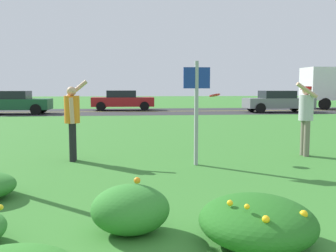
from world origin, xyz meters
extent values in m
plane|color=#387A2D|center=(0.00, 12.55, 0.00)|extent=(120.00, 120.00, 0.00)
cube|color=#2D2D30|center=(0.00, 25.10, 0.00)|extent=(120.00, 7.57, 0.01)
cube|color=yellow|center=(0.00, 25.10, 0.01)|extent=(120.00, 0.16, 0.00)
ellipsoid|color=#337F2D|center=(-0.66, 3.03, 0.28)|extent=(0.89, 0.77, 0.56)
sphere|color=orange|center=(-0.76, 3.11, 0.34)|extent=(0.06, 0.06, 0.06)
sphere|color=orange|center=(-0.54, 3.11, 0.48)|extent=(0.07, 0.07, 0.07)
sphere|color=orange|center=(-0.71, 3.17, 0.40)|extent=(0.06, 0.06, 0.06)
sphere|color=orange|center=(-0.58, 3.38, 0.52)|extent=(0.08, 0.08, 0.08)
sphere|color=orange|center=(-0.56, 3.15, 0.33)|extent=(0.08, 0.08, 0.08)
ellipsoid|color=#23661E|center=(0.65, 2.57, 0.25)|extent=(1.22, 1.28, 0.51)
sphere|color=yellow|center=(0.32, 2.43, 0.50)|extent=(0.06, 0.06, 0.06)
sphere|color=yellow|center=(0.55, 2.98, 0.38)|extent=(0.06, 0.06, 0.06)
sphere|color=yellow|center=(0.41, 2.16, 0.33)|extent=(0.06, 0.06, 0.06)
sphere|color=yellow|center=(0.61, 2.29, 0.36)|extent=(0.06, 0.06, 0.06)
sphere|color=yellow|center=(0.44, 2.25, 0.52)|extent=(0.05, 0.05, 0.05)
sphere|color=yellow|center=(1.01, 2.25, 0.42)|extent=(0.08, 0.08, 0.08)
sphere|color=yellow|center=(0.57, 2.10, 0.45)|extent=(0.07, 0.07, 0.07)
sphere|color=yellow|center=(-2.00, 2.83, 0.41)|extent=(0.06, 0.06, 0.06)
cube|color=#93969B|center=(0.77, 6.72, 1.10)|extent=(0.07, 0.10, 2.20)
cube|color=navy|center=(0.77, 6.69, 1.85)|extent=(0.56, 0.03, 0.44)
cylinder|color=orange|center=(-1.91, 7.46, 1.16)|extent=(0.34, 0.34, 0.61)
sphere|color=tan|center=(-1.91, 7.46, 1.57)|extent=(0.21, 0.21, 0.21)
cylinder|color=black|center=(-1.91, 7.54, 0.43)|extent=(0.14, 0.14, 0.86)
cylinder|color=black|center=(-1.91, 7.37, 0.43)|extent=(0.14, 0.14, 0.86)
cylinder|color=tan|center=(-1.83, 7.66, 1.61)|extent=(0.50, 0.09, 0.43)
cylinder|color=tan|center=(-1.89, 7.26, 1.15)|extent=(0.11, 0.09, 0.58)
cylinder|color=#B2B2B7|center=(3.59, 7.50, 1.17)|extent=(0.34, 0.34, 0.61)
sphere|color=tan|center=(3.59, 7.50, 1.58)|extent=(0.21, 0.21, 0.21)
cylinder|color=#726B5B|center=(3.59, 7.41, 0.43)|extent=(0.14, 0.14, 0.86)
cylinder|color=#726B5B|center=(3.59, 7.58, 0.43)|extent=(0.14, 0.14, 0.86)
cylinder|color=tan|center=(3.49, 7.30, 1.59)|extent=(0.54, 0.09, 0.38)
cylinder|color=tan|center=(3.57, 7.70, 1.15)|extent=(0.11, 0.09, 0.58)
cylinder|color=red|center=(3.59, 7.50, 1.64)|extent=(0.22, 0.22, 0.07)
cylinder|color=red|center=(3.50, 7.50, 1.61)|extent=(0.14, 0.14, 0.02)
cylinder|color=red|center=(1.36, 7.56, 1.48)|extent=(0.26, 0.25, 0.10)
torus|color=red|center=(1.36, 7.56, 1.47)|extent=(0.26, 0.25, 0.10)
cube|color=#194C2D|center=(-7.77, 23.40, 0.62)|extent=(4.50, 1.82, 0.66)
cube|color=black|center=(-7.87, 23.40, 1.19)|extent=(2.10, 1.64, 0.52)
cylinder|color=black|center=(-6.22, 24.29, 0.33)|extent=(0.66, 0.22, 0.66)
cylinder|color=black|center=(-6.22, 22.51, 0.33)|extent=(0.66, 0.22, 0.66)
cube|color=maroon|center=(-0.99, 26.80, 0.62)|extent=(4.50, 1.82, 0.66)
cube|color=black|center=(-1.09, 26.80, 1.19)|extent=(2.10, 1.64, 0.52)
cylinder|color=black|center=(0.56, 27.69, 0.33)|extent=(0.66, 0.22, 0.66)
cylinder|color=black|center=(0.56, 25.91, 0.33)|extent=(0.66, 0.22, 0.66)
cylinder|color=black|center=(-2.54, 27.69, 0.33)|extent=(0.66, 0.22, 0.66)
cylinder|color=black|center=(-2.54, 25.91, 0.33)|extent=(0.66, 0.22, 0.66)
cube|color=slate|center=(9.47, 23.40, 0.62)|extent=(4.50, 1.82, 0.66)
cube|color=black|center=(9.37, 23.40, 1.19)|extent=(2.10, 1.64, 0.52)
cylinder|color=black|center=(11.02, 24.29, 0.33)|extent=(0.66, 0.22, 0.66)
cylinder|color=black|center=(11.02, 22.51, 0.33)|extent=(0.66, 0.22, 0.66)
cylinder|color=black|center=(7.92, 24.29, 0.33)|extent=(0.66, 0.22, 0.66)
cylinder|color=black|center=(7.92, 22.51, 0.33)|extent=(0.66, 0.22, 0.66)
cube|color=silver|center=(15.34, 26.80, 1.95)|extent=(4.60, 2.30, 2.50)
cylinder|color=black|center=(14.05, 27.90, 0.44)|extent=(0.88, 0.26, 0.88)
cylinder|color=black|center=(14.05, 25.70, 0.44)|extent=(0.88, 0.26, 0.88)
camera|label=1|loc=(-0.69, -1.14, 1.65)|focal=40.35mm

